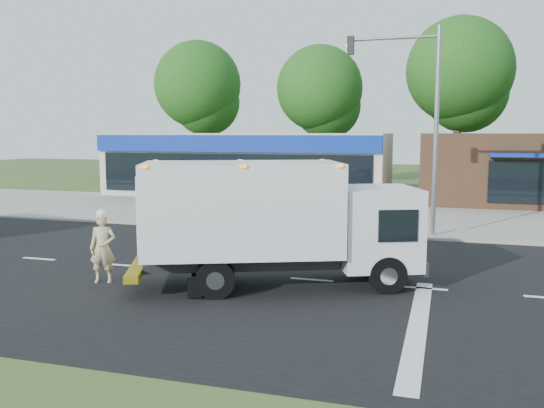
{
  "coord_description": "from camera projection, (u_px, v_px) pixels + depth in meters",
  "views": [
    {
      "loc": [
        3.5,
        -15.14,
        4.06
      ],
      "look_at": [
        -2.05,
        2.92,
        1.7
      ],
      "focal_mm": 38.0,
      "sensor_mm": 36.0,
      "label": 1
    }
  ],
  "objects": [
    {
      "name": "lane_markings",
      "position": [
        353.0,
        297.0,
        14.2
      ],
      "size": [
        55.2,
        7.0,
        0.01
      ],
      "color": "silver",
      "rests_on": "road_asphalt"
    },
    {
      "name": "traffic_signal_pole",
      "position": [
        419.0,
        109.0,
        21.79
      ],
      "size": [
        3.51,
        0.25,
        8.0
      ],
      "color": "gray",
      "rests_on": "ground"
    },
    {
      "name": "emergency_worker",
      "position": [
        103.0,
        247.0,
        15.53
      ],
      "size": [
        0.81,
        0.66,
        2.02
      ],
      "rotation": [
        0.0,
        0.0,
        0.34
      ],
      "color": "tan",
      "rests_on": "ground"
    },
    {
      "name": "retail_strip_mall",
      "position": [
        247.0,
        164.0,
        37.16
      ],
      "size": [
        18.0,
        6.2,
        4.0
      ],
      "color": "beige",
      "rests_on": "ground"
    },
    {
      "name": "ground",
      "position": [
        312.0,
        280.0,
        15.88
      ],
      "size": [
        120.0,
        120.0,
        0.0
      ],
      "primitive_type": "plane",
      "color": "#385123",
      "rests_on": "ground"
    },
    {
      "name": "background_trees",
      "position": [
        389.0,
        86.0,
        41.93
      ],
      "size": [
        36.77,
        7.39,
        12.1
      ],
      "color": "#332114",
      "rests_on": "ground"
    },
    {
      "name": "parking_apron",
      "position": [
        375.0,
        213.0,
        29.16
      ],
      "size": [
        60.0,
        9.0,
        0.02
      ],
      "primitive_type": "cube",
      "color": "gray",
      "rests_on": "ground"
    },
    {
      "name": "brown_storefront",
      "position": [
        513.0,
        169.0,
        32.54
      ],
      "size": [
        10.0,
        6.7,
        4.0
      ],
      "color": "#382316",
      "rests_on": "ground"
    },
    {
      "name": "sidewalk",
      "position": [
        357.0,
        230.0,
        23.65
      ],
      "size": [
        60.0,
        2.4,
        0.12
      ],
      "primitive_type": "cube",
      "color": "gray",
      "rests_on": "ground"
    },
    {
      "name": "ems_box_truck",
      "position": [
        273.0,
        215.0,
        15.02
      ],
      "size": [
        7.77,
        4.96,
        3.31
      ],
      "rotation": [
        0.0,
        0.0,
        0.39
      ],
      "color": "black",
      "rests_on": "ground"
    },
    {
      "name": "road_asphalt",
      "position": [
        312.0,
        280.0,
        15.88
      ],
      "size": [
        60.0,
        14.0,
        0.02
      ],
      "primitive_type": "cube",
      "color": "black",
      "rests_on": "ground"
    }
  ]
}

